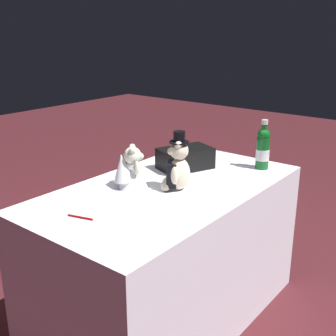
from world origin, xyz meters
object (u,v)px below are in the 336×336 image
champagne_bottle (263,148)px  gift_case_black (185,158)px  teddy_bear_bride (130,169)px  signing_pen (79,217)px  teddy_bear_groom (177,167)px

champagne_bottle → gift_case_black: bearing=128.4°
teddy_bear_bride → gift_case_black: bearing=-4.5°
champagne_bottle → signing_pen: 1.14m
teddy_bear_bride → champagne_bottle: 0.79m
teddy_bear_groom → teddy_bear_bride: (-0.13, 0.20, -0.02)m
teddy_bear_groom → gift_case_black: bearing=29.3°
champagne_bottle → teddy_bear_bride: bearing=151.4°
champagne_bottle → gift_case_black: 0.44m
gift_case_black → teddy_bear_bride: bearing=175.5°
teddy_bear_bride → gift_case_black: (0.42, -0.03, -0.04)m
teddy_bear_groom → gift_case_black: 0.34m
teddy_bear_groom → teddy_bear_bride: bearing=122.2°
champagne_bottle → signing_pen: champagne_bottle is taller
teddy_bear_groom → teddy_bear_bride: 0.24m
teddy_bear_bride → signing_pen: size_ratio=1.74×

